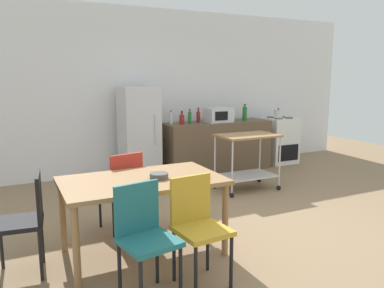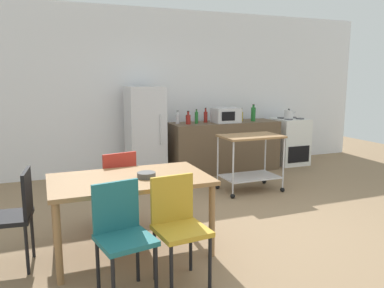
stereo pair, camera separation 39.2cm
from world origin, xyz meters
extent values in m
plane|color=#8C7051|center=(0.00, 0.00, 0.00)|extent=(12.00, 12.00, 0.00)
cube|color=white|center=(0.00, 3.20, 1.45)|extent=(8.40, 0.12, 2.90)
cube|color=brown|center=(0.90, 2.60, 0.45)|extent=(2.00, 0.64, 0.90)
cube|color=olive|center=(-1.43, -0.04, 0.73)|extent=(1.50, 0.90, 0.04)
cylinder|color=olive|center=(-2.12, -0.43, 0.35)|extent=(0.06, 0.06, 0.71)
cylinder|color=olive|center=(-0.74, -0.43, 0.35)|extent=(0.06, 0.06, 0.71)
cylinder|color=olive|center=(-2.12, 0.35, 0.35)|extent=(0.06, 0.06, 0.71)
cylinder|color=olive|center=(-0.74, 0.35, 0.35)|extent=(0.06, 0.06, 0.71)
cube|color=#B72D23|center=(-1.46, 0.66, 0.47)|extent=(0.47, 0.47, 0.04)
cube|color=#B72D23|center=(-1.42, 0.49, 0.69)|extent=(0.38, 0.11, 0.40)
cylinder|color=black|center=(-1.33, 0.86, 0.23)|extent=(0.03, 0.03, 0.45)
cylinder|color=black|center=(-1.66, 0.79, 0.23)|extent=(0.03, 0.03, 0.45)
cylinder|color=black|center=(-1.25, 0.53, 0.23)|extent=(0.03, 0.03, 0.45)
cylinder|color=black|center=(-1.59, 0.46, 0.23)|extent=(0.03, 0.03, 0.45)
cube|color=black|center=(-2.52, 0.03, 0.47)|extent=(0.44, 0.44, 0.04)
cube|color=black|center=(-2.34, 0.01, 0.69)|extent=(0.07, 0.38, 0.40)
cylinder|color=black|center=(-2.33, 0.18, 0.23)|extent=(0.03, 0.03, 0.45)
cylinder|color=black|center=(-2.37, -0.16, 0.23)|extent=(0.03, 0.03, 0.45)
cube|color=#1E666B|center=(-1.64, -0.82, 0.47)|extent=(0.47, 0.47, 0.04)
cube|color=#1E666B|center=(-1.67, -0.64, 0.69)|extent=(0.38, 0.10, 0.40)
cylinder|color=black|center=(-1.78, -1.02, 0.23)|extent=(0.03, 0.03, 0.45)
cylinder|color=black|center=(-1.44, -0.96, 0.23)|extent=(0.03, 0.03, 0.45)
cylinder|color=black|center=(-1.84, -0.68, 0.23)|extent=(0.03, 0.03, 0.45)
cylinder|color=black|center=(-1.51, -0.62, 0.23)|extent=(0.03, 0.03, 0.45)
cube|color=gold|center=(-1.18, -0.80, 0.47)|extent=(0.44, 0.44, 0.04)
cube|color=gold|center=(-1.20, -0.63, 0.69)|extent=(0.38, 0.07, 0.40)
cylinder|color=black|center=(-1.33, -0.99, 0.23)|extent=(0.03, 0.03, 0.45)
cylinder|color=black|center=(-0.99, -0.96, 0.23)|extent=(0.03, 0.03, 0.45)
cylinder|color=black|center=(-1.37, -0.65, 0.23)|extent=(0.03, 0.03, 0.45)
cylinder|color=black|center=(-1.03, -0.62, 0.23)|extent=(0.03, 0.03, 0.45)
cube|color=white|center=(2.35, 2.62, 0.45)|extent=(0.60, 0.60, 0.90)
cube|color=black|center=(2.35, 2.32, 0.25)|extent=(0.48, 0.01, 0.32)
cylinder|color=#47474C|center=(2.22, 2.50, 0.91)|extent=(0.16, 0.16, 0.02)
cylinder|color=#47474C|center=(2.48, 2.50, 0.91)|extent=(0.16, 0.16, 0.02)
cylinder|color=#47474C|center=(2.22, 2.74, 0.91)|extent=(0.16, 0.16, 0.02)
cylinder|color=#47474C|center=(2.48, 2.74, 0.91)|extent=(0.16, 0.16, 0.02)
cube|color=silver|center=(-0.55, 2.70, 0.78)|extent=(0.60, 0.60, 1.55)
cylinder|color=silver|center=(-0.37, 2.39, 0.85)|extent=(0.02, 0.02, 0.50)
cube|color=olive|center=(0.70, 1.31, 0.83)|extent=(0.90, 0.56, 0.03)
cube|color=silver|center=(0.70, 1.31, 0.22)|extent=(0.83, 0.52, 0.02)
cylinder|color=silver|center=(0.28, 1.06, 0.45)|extent=(0.02, 0.02, 0.76)
sphere|color=black|center=(0.28, 1.06, 0.04)|extent=(0.07, 0.07, 0.07)
cylinder|color=silver|center=(1.12, 1.06, 0.45)|extent=(0.02, 0.02, 0.76)
sphere|color=black|center=(1.12, 1.06, 0.04)|extent=(0.07, 0.07, 0.07)
cylinder|color=silver|center=(0.28, 1.56, 0.45)|extent=(0.02, 0.02, 0.76)
sphere|color=black|center=(0.28, 1.56, 0.04)|extent=(0.07, 0.07, 0.07)
cylinder|color=silver|center=(1.12, 1.56, 0.45)|extent=(0.02, 0.02, 0.76)
sphere|color=black|center=(1.12, 1.56, 0.04)|extent=(0.07, 0.07, 0.07)
cylinder|color=silver|center=(0.03, 2.69, 0.98)|extent=(0.07, 0.07, 0.16)
cylinder|color=silver|center=(0.03, 2.69, 1.09)|extent=(0.03, 0.03, 0.06)
cylinder|color=black|center=(0.03, 2.69, 1.12)|extent=(0.03, 0.03, 0.01)
cylinder|color=maroon|center=(0.17, 2.54, 0.98)|extent=(0.08, 0.08, 0.16)
cylinder|color=maroon|center=(0.17, 2.54, 1.09)|extent=(0.04, 0.04, 0.06)
cylinder|color=black|center=(0.17, 2.54, 1.12)|extent=(0.04, 0.04, 0.01)
cylinder|color=#1E6628|center=(0.34, 2.58, 1.00)|extent=(0.06, 0.06, 0.20)
cylinder|color=#1E6628|center=(0.34, 2.58, 1.12)|extent=(0.03, 0.03, 0.04)
cylinder|color=black|center=(0.34, 2.58, 1.15)|extent=(0.03, 0.03, 0.01)
cylinder|color=maroon|center=(0.56, 2.68, 0.99)|extent=(0.07, 0.07, 0.19)
cylinder|color=maroon|center=(0.56, 2.68, 1.12)|extent=(0.03, 0.03, 0.06)
cylinder|color=black|center=(0.56, 2.68, 1.15)|extent=(0.03, 0.03, 0.01)
cube|color=silver|center=(0.89, 2.53, 1.03)|extent=(0.46, 0.34, 0.26)
cube|color=black|center=(0.85, 2.35, 1.03)|extent=(0.25, 0.01, 0.16)
cylinder|color=gold|center=(1.27, 2.65, 0.98)|extent=(0.06, 0.06, 0.16)
cylinder|color=gold|center=(1.27, 2.65, 1.09)|extent=(0.03, 0.03, 0.06)
cylinder|color=black|center=(1.27, 2.65, 1.13)|extent=(0.03, 0.03, 0.01)
cylinder|color=#1E6628|center=(1.45, 2.53, 1.03)|extent=(0.08, 0.08, 0.25)
cylinder|color=#1E6628|center=(1.45, 2.53, 1.17)|extent=(0.04, 0.04, 0.05)
cylinder|color=black|center=(1.45, 2.53, 1.20)|extent=(0.04, 0.04, 0.01)
cylinder|color=#4C4C4C|center=(-1.28, -0.11, 0.78)|extent=(0.18, 0.18, 0.05)
cylinder|color=silver|center=(2.23, 2.52, 1.00)|extent=(0.17, 0.17, 0.16)
sphere|color=black|center=(2.23, 2.52, 1.09)|extent=(0.03, 0.03, 0.03)
cylinder|color=silver|center=(2.34, 2.52, 1.02)|extent=(0.08, 0.02, 0.07)
camera|label=1|loc=(-2.54, -3.39, 1.69)|focal=35.61mm
camera|label=2|loc=(-2.18, -3.55, 1.69)|focal=35.61mm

